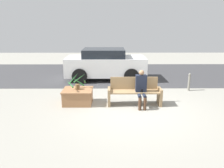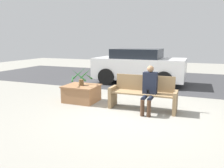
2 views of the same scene
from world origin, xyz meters
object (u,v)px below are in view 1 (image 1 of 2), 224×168
potted_plant (77,83)px  bollard_post (189,82)px  planter_box (78,96)px  parked_car (106,64)px  person_seated (141,87)px  bench (134,92)px

potted_plant → bollard_post: (4.44, 1.53, -0.37)m
planter_box → parked_car: 3.73m
planter_box → bollard_post: (4.44, 1.53, 0.11)m
parked_car → bollard_post: (3.54, -2.05, -0.39)m
parked_car → bollard_post: parked_car is taller
potted_plant → bollard_post: 4.71m
person_seated → planter_box: size_ratio=1.21×
bench → planter_box: bench is taller
person_seated → potted_plant: (-2.18, 0.28, 0.08)m
planter_box → potted_plant: potted_plant is taller
parked_car → bench: bearing=-73.7°
potted_plant → planter_box: bearing=-21.3°
parked_car → bollard_post: size_ratio=5.25×
planter_box → bollard_post: bollard_post is taller
planter_box → potted_plant: 0.48m
person_seated → bollard_post: person_seated is taller
bench → bollard_post: (2.47, 1.61, -0.06)m
potted_plant → person_seated: bearing=-7.2°
bench → bollard_post: size_ratio=2.46×
planter_box → person_seated: bearing=-7.2°
parked_car → planter_box: bearing=-104.0°
planter_box → parked_car: bearing=76.0°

